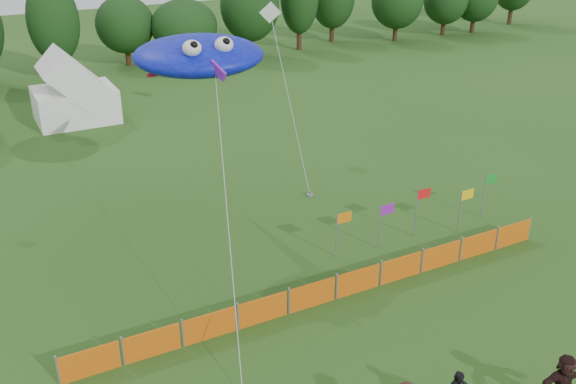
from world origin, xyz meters
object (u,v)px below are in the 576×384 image
tent_right (74,94)px  stingray_kite (196,54)px  barrier_fence (335,288)px  spectator_f (563,383)px

tent_right → stingray_kite: bearing=-84.2°
stingray_kite → tent_right: bearing=95.8°
tent_right → stingray_kite: stingray_kite is taller
barrier_fence → stingray_kite: size_ratio=1.19×
tent_right → barrier_fence: 26.39m
stingray_kite → spectator_f: bearing=-70.9°
barrier_fence → spectator_f: spectator_f is taller
spectator_f → barrier_fence: bearing=124.4°
barrier_fence → spectator_f: (2.84, -7.88, 0.46)m
tent_right → spectator_f: 34.64m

